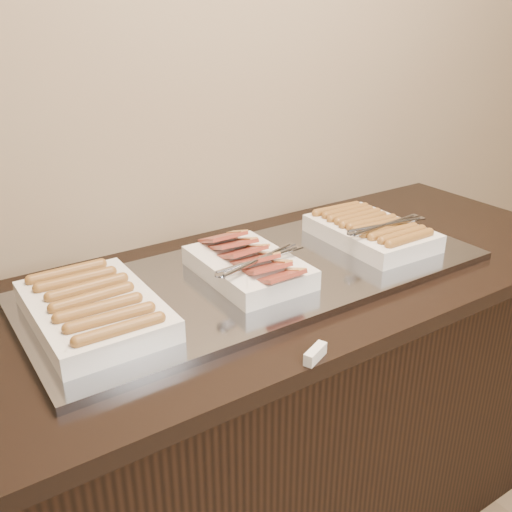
{
  "coord_description": "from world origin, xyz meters",
  "views": [
    {
      "loc": [
        -0.73,
        1.04,
        1.55
      ],
      "look_at": [
        0.0,
        2.13,
        0.97
      ],
      "focal_mm": 40.0,
      "sensor_mm": 36.0,
      "label": 1
    }
  ],
  "objects_px": {
    "dish_left": "(94,308)",
    "dish_right": "(372,230)",
    "dish_center": "(249,265)",
    "counter": "(255,420)",
    "warming_tray": "(263,275)"
  },
  "relations": [
    {
      "from": "dish_left",
      "to": "dish_right",
      "type": "xyz_separation_m",
      "value": [
        0.82,
        -0.0,
        0.0
      ]
    },
    {
      "from": "warming_tray",
      "to": "dish_right",
      "type": "height_order",
      "value": "dish_right"
    },
    {
      "from": "dish_left",
      "to": "dish_center",
      "type": "xyz_separation_m",
      "value": [
        0.4,
        -0.01,
        0.0
      ]
    },
    {
      "from": "counter",
      "to": "dish_left",
      "type": "height_order",
      "value": "dish_left"
    },
    {
      "from": "dish_center",
      "to": "counter",
      "type": "bearing_deg",
      "value": 13.33
    },
    {
      "from": "dish_center",
      "to": "dish_right",
      "type": "height_order",
      "value": "dish_center"
    },
    {
      "from": "counter",
      "to": "dish_center",
      "type": "distance_m",
      "value": 0.5
    },
    {
      "from": "counter",
      "to": "dish_left",
      "type": "distance_m",
      "value": 0.65
    },
    {
      "from": "dish_left",
      "to": "dish_center",
      "type": "height_order",
      "value": "dish_center"
    },
    {
      "from": "warming_tray",
      "to": "dish_right",
      "type": "distance_m",
      "value": 0.38
    },
    {
      "from": "dish_center",
      "to": "dish_left",
      "type": "bearing_deg",
      "value": -179.86
    },
    {
      "from": "dish_center",
      "to": "dish_right",
      "type": "bearing_deg",
      "value": 1.02
    },
    {
      "from": "counter",
      "to": "dish_center",
      "type": "xyz_separation_m",
      "value": [
        -0.02,
        -0.01,
        0.5
      ]
    },
    {
      "from": "dish_left",
      "to": "dish_center",
      "type": "bearing_deg",
      "value": -0.5
    },
    {
      "from": "warming_tray",
      "to": "dish_center",
      "type": "distance_m",
      "value": 0.06
    }
  ]
}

